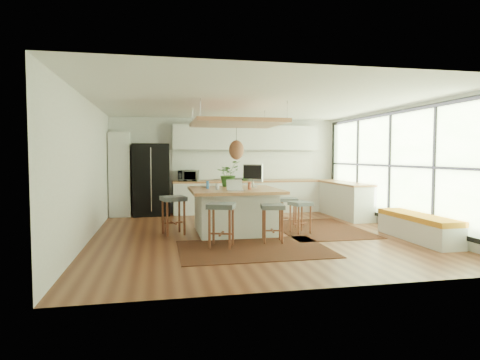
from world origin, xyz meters
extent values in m
plane|color=#512617|center=(0.00, 0.00, 0.00)|extent=(7.00, 7.00, 0.00)
plane|color=white|center=(0.00, 0.00, 2.70)|extent=(7.00, 7.00, 0.00)
plane|color=silver|center=(0.00, 3.50, 1.35)|extent=(6.50, 0.00, 6.50)
plane|color=silver|center=(0.00, -3.50, 1.35)|extent=(6.50, 0.00, 6.50)
plane|color=silver|center=(-3.25, 0.00, 1.35)|extent=(0.00, 7.00, 7.00)
plane|color=silver|center=(3.25, 0.00, 1.35)|extent=(0.00, 7.00, 7.00)
cube|color=silver|center=(-2.95, 3.18, 1.12)|extent=(0.55, 0.60, 2.25)
cube|color=silver|center=(0.55, 3.18, 0.44)|extent=(4.20, 0.60, 0.88)
cube|color=brown|center=(0.55, 3.18, 0.90)|extent=(4.24, 0.64, 0.05)
cube|color=white|center=(0.55, 3.48, 1.35)|extent=(4.20, 0.02, 0.80)
cube|color=silver|center=(0.55, 3.32, 2.15)|extent=(4.20, 0.34, 0.70)
cube|color=silver|center=(2.93, 2.00, 0.44)|extent=(0.60, 2.50, 0.88)
cube|color=brown|center=(2.93, 2.00, 0.90)|extent=(0.64, 2.54, 0.05)
cube|color=black|center=(-0.32, -1.31, 0.01)|extent=(2.60, 1.80, 0.01)
cube|color=black|center=(1.54, 0.30, 0.01)|extent=(1.80, 2.60, 0.01)
imported|color=#A5A5AA|center=(-1.11, 3.18, 1.11)|extent=(0.60, 0.41, 0.37)
imported|color=#1E4C19|center=(-0.39, 0.90, 1.16)|extent=(0.78, 0.79, 0.46)
imported|color=white|center=(-0.93, 0.71, 0.96)|extent=(0.30, 0.30, 0.06)
cylinder|color=blue|center=(-0.91, 0.39, 1.03)|extent=(0.07, 0.07, 0.19)
cylinder|color=silver|center=(-0.76, 0.14, 1.03)|extent=(0.07, 0.07, 0.19)
cylinder|color=#9B4833|center=(-0.11, -0.01, 1.03)|extent=(0.07, 0.07, 0.19)
camera|label=1|loc=(-1.93, -8.01, 1.62)|focal=30.01mm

